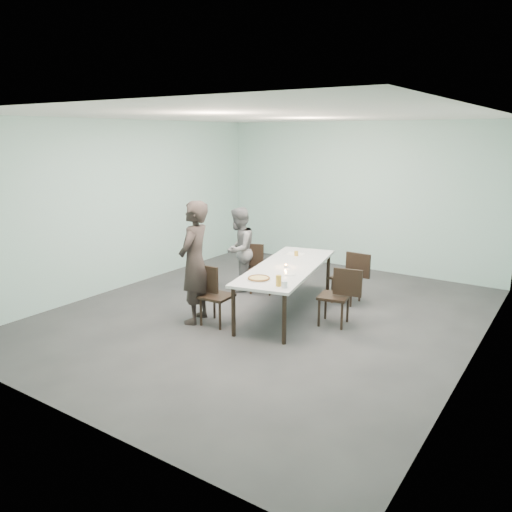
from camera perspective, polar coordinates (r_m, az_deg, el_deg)
The scene contains 16 objects.
ground at distance 7.84m, azimuth 1.06°, elevation -6.74°, with size 7.00×7.00×0.00m, color #333335.
room_shell at distance 7.38m, azimuth 1.13°, elevation 8.16°, with size 6.02×7.02×3.01m.
table at distance 7.79m, azimuth 3.55°, elevation -1.53°, with size 1.42×2.73×0.75m.
chair_near_left at distance 7.38m, azimuth -5.03°, elevation -3.98°, with size 0.62×0.44×0.87m.
chair_far_left at distance 8.82m, azimuth 0.22°, elevation -0.97°, with size 0.65×0.54×0.87m.
chair_near_right at distance 7.38m, azimuth 9.53°, elevation -4.14°, with size 0.64×0.48×0.87m.
chair_far_right at distance 8.37m, azimuth 10.84°, elevation -2.03°, with size 0.62×0.44×0.87m.
diner_near at distance 7.37m, azimuth -7.03°, elevation -0.74°, with size 0.66×0.44×1.82m, color black.
diner_far at distance 8.87m, azimuth -1.96°, elevation 0.76°, with size 0.73×0.57×1.50m, color slate.
pizza at distance 7.02m, azimuth 0.33°, elevation -2.58°, with size 0.34×0.34×0.04m.
side_plate at distance 7.30m, azimuth 3.84°, elevation -2.08°, with size 0.18×0.18×0.01m, color white.
beer_glass at distance 6.73m, azimuth 2.60°, elevation -2.84°, with size 0.08×0.08×0.15m, color gold.
water_tumbler at distance 6.67m, azimuth 3.27°, elevation -3.26°, with size 0.08×0.08×0.09m, color silver.
tealight at distance 7.68m, azimuth 3.42°, elevation -1.16°, with size 0.06×0.06×0.05m.
amber_tumbler at distance 8.42m, azimuth 4.62°, elevation 0.29°, with size 0.07×0.07×0.08m, color gold.
menu at distance 8.55m, azimuth 4.56°, elevation 0.25°, with size 0.30×0.22×0.01m, color silver.
Camera 1 is at (3.95, -6.18, 2.74)m, focal length 35.00 mm.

